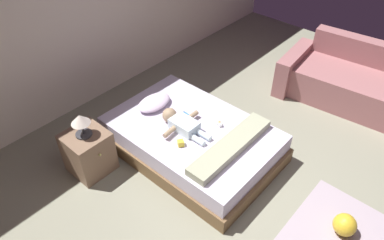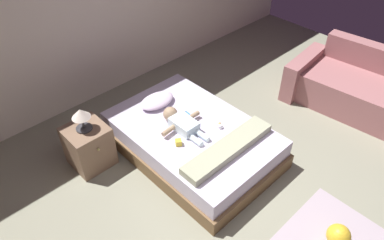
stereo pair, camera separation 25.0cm
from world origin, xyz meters
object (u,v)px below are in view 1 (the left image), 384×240
bed (192,140)px  baby_bottle (219,123)px  baby (181,123)px  couch (352,83)px  nightstand (89,152)px  toy_ball (345,225)px  toothbrush (186,113)px  pillow (154,103)px  lamp (81,121)px  toy_block (181,143)px

bed → baby_bottle: 0.39m
baby → couch: (2.37, -1.05, -0.18)m
nightstand → toy_ball: nightstand is taller
bed → toothbrush: toothbrush is taller
couch → toy_ball: bearing=-158.0°
bed → baby_bottle: (0.22, -0.22, 0.23)m
couch → baby: bearing=156.2°
pillow → baby_bottle: bearing=-73.4°
toothbrush → lamp: (-1.09, 0.47, 0.30)m
toothbrush → lamp: lamp is taller
nightstand → toy_ball: bearing=-66.2°
toy_block → nightstand: bearing=129.8°
couch → nightstand: size_ratio=3.76×
pillow → lamp: bearing=175.4°
nightstand → toy_block: (0.66, -0.79, 0.17)m
bed → couch: size_ratio=1.01×
pillow → couch: 2.78m
baby → toothbrush: bearing=28.4°
bed → lamp: bearing=144.9°
bed → pillow: 0.65m
toy_ball → baby_bottle: baby_bottle is taller
pillow → baby_bottle: (0.24, -0.82, -0.02)m
pillow → nightstand: (-0.94, 0.08, -0.19)m
couch → toothbrush: bearing=151.4°
nightstand → toy_block: nightstand is taller
toy_ball → pillow: bearing=93.8°
toy_ball → toy_block: size_ratio=2.43×
toy_ball → toothbrush: bearing=90.3°
toy_ball → baby_bottle: bearing=87.0°
bed → nightstand: 1.18m
bed → toothbrush: (0.13, 0.21, 0.21)m
bed → toy_ball: size_ratio=8.87×
baby → nightstand: size_ratio=1.26×
baby_bottle → toy_ball: bearing=-93.0°
toothbrush → toy_ball: 2.05m
couch → baby_bottle: (-2.05, 0.75, 0.14)m
bed → toy_block: bearing=-160.0°
nightstand → lamp: size_ratio=1.94×
nightstand → toothbrush: bearing=-23.2°
baby → couch: size_ratio=0.34×
pillow → toy_ball: 2.45m
baby → toothbrush: 0.26m
lamp → toy_ball: bearing=-66.2°
couch → toy_block: couch is taller
baby_bottle → toy_block: bearing=168.9°
baby → toy_block: 0.29m
nightstand → toy_ball: (1.10, -2.50, -0.14)m
toothbrush → nightstand: nightstand is taller
pillow → couch: (2.29, -1.56, -0.17)m
couch → toy_ball: (-2.13, -0.86, -0.16)m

